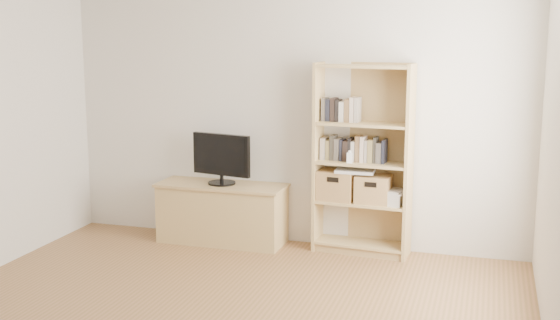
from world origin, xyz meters
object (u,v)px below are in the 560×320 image
at_px(basket_right, 373,189).
at_px(baby_monitor, 350,158).
at_px(tv_stand, 222,214).
at_px(television, 221,159).
at_px(laptop, 355,171).
at_px(bookshelf, 363,160).
at_px(basket_left, 338,185).

bearing_deg(basket_right, baby_monitor, -157.04).
distance_m(tv_stand, television, 0.55).
bearing_deg(laptop, television, 179.72).
xyz_separation_m(television, laptop, (1.30, 0.06, -0.05)).
distance_m(bookshelf, baby_monitor, 0.14).
distance_m(television, laptop, 1.30).
bearing_deg(basket_left, bookshelf, 3.07).
height_order(basket_left, basket_right, basket_left).
distance_m(tv_stand, basket_left, 1.18).
bearing_deg(tv_stand, bookshelf, 3.45).
relative_size(baby_monitor, laptop, 0.27).
relative_size(bookshelf, basket_right, 5.69).
bearing_deg(laptop, tv_stand, 179.72).
relative_size(bookshelf, laptop, 5.01).
height_order(basket_left, laptop, laptop).
distance_m(basket_left, laptop, 0.23).
relative_size(bookshelf, baby_monitor, 18.39).
bearing_deg(tv_stand, basket_left, 4.71).
height_order(television, baby_monitor, television).
xyz_separation_m(television, basket_right, (1.47, 0.06, -0.21)).
distance_m(baby_monitor, basket_right, 0.37).
bearing_deg(baby_monitor, basket_left, 135.34).
relative_size(tv_stand, baby_monitor, 12.69).
distance_m(basket_right, laptop, 0.24).
xyz_separation_m(tv_stand, bookshelf, (1.36, 0.07, 0.60)).
xyz_separation_m(bookshelf, laptop, (-0.06, -0.02, -0.10)).
relative_size(tv_stand, television, 1.96).
relative_size(baby_monitor, basket_right, 0.31).
xyz_separation_m(basket_left, basket_right, (0.34, -0.03, -0.01)).
xyz_separation_m(tv_stand, basket_left, (1.13, 0.08, 0.35)).
xyz_separation_m(basket_right, laptop, (-0.17, -0.00, 0.16)).
xyz_separation_m(baby_monitor, laptop, (0.04, 0.07, -0.13)).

